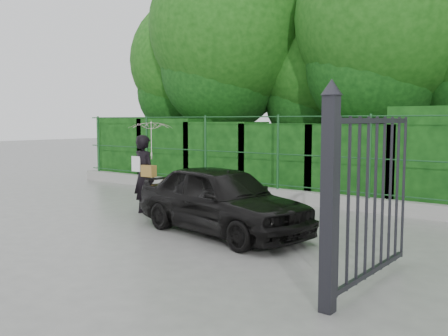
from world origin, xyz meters
The scene contains 8 objects.
ground centered at (0.00, 0.00, 0.00)m, with size 80.00×80.00×0.00m, color gray.
kerb centered at (0.00, 4.50, 0.15)m, with size 14.00×0.25×0.30m, color #9E9E99.
fence centered at (0.22, 4.50, 1.20)m, with size 14.13×0.06×1.80m.
hedge centered at (-0.05, 5.50, 0.99)m, with size 14.20×1.20×2.26m.
trees centered at (1.14, 7.74, 4.62)m, with size 17.10×6.15×8.08m.
gate centered at (4.60, -0.72, 1.19)m, with size 0.22×2.33×2.36m.
woman centered at (-0.81, 1.40, 1.27)m, with size 0.92×0.90×1.96m.
car centered at (1.51, 0.93, 0.60)m, with size 1.42×3.52×1.20m, color black.
Camera 1 is at (6.84, -5.72, 1.95)m, focal length 40.00 mm.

